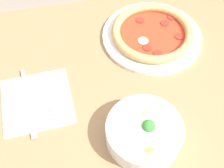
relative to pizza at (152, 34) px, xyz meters
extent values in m
cube|color=#99724C|center=(0.16, 0.18, -0.03)|extent=(1.05, 0.81, 0.03)
cylinder|color=olive|center=(-0.29, -0.15, -0.41)|extent=(0.06, 0.06, 0.72)
cylinder|color=white|center=(0.00, 0.00, -0.01)|extent=(0.30, 0.30, 0.01)
torus|color=tan|center=(0.00, 0.00, 0.01)|extent=(0.25, 0.25, 0.03)
cylinder|color=red|center=(0.00, 0.00, 0.00)|extent=(0.22, 0.22, 0.01)
cylinder|color=maroon|center=(-0.05, -0.03, 0.00)|extent=(0.03, 0.03, 0.00)
cylinder|color=maroon|center=(-0.08, -0.05, 0.00)|extent=(0.03, 0.03, 0.00)
cylinder|color=maroon|center=(0.01, 0.08, 0.00)|extent=(0.03, 0.03, 0.00)
cylinder|color=maroon|center=(-0.08, 0.03, 0.00)|extent=(0.03, 0.03, 0.00)
cylinder|color=maroon|center=(0.03, 0.05, 0.00)|extent=(0.03, 0.03, 0.00)
cylinder|color=maroon|center=(0.02, -0.06, 0.00)|extent=(0.03, 0.03, 0.00)
ellipsoid|color=silver|center=(0.04, 0.02, 0.00)|extent=(0.03, 0.03, 0.01)
cylinder|color=white|center=(0.12, 0.32, 0.01)|extent=(0.18, 0.18, 0.06)
torus|color=white|center=(0.12, 0.32, 0.03)|extent=(0.19, 0.19, 0.01)
ellipsoid|color=#998466|center=(0.08, 0.37, 0.03)|extent=(0.04, 0.04, 0.02)
ellipsoid|color=#998466|center=(0.06, 0.35, 0.03)|extent=(0.04, 0.03, 0.02)
ellipsoid|color=#998466|center=(0.11, 0.29, 0.03)|extent=(0.04, 0.04, 0.02)
ellipsoid|color=tan|center=(0.06, 0.33, 0.03)|extent=(0.04, 0.04, 0.02)
ellipsoid|color=tan|center=(0.05, 0.34, 0.03)|extent=(0.04, 0.04, 0.02)
sphere|color=#388433|center=(0.11, 0.32, 0.04)|extent=(0.03, 0.03, 0.03)
ellipsoid|color=yellow|center=(0.12, 0.38, 0.03)|extent=(0.04, 0.02, 0.02)
cube|color=white|center=(0.36, 0.16, -0.02)|extent=(0.19, 0.19, 0.00)
cube|color=silver|center=(0.34, 0.14, -0.01)|extent=(0.02, 0.12, 0.00)
cube|color=silver|center=(0.34, 0.22, -0.01)|extent=(0.01, 0.05, 0.00)
cube|color=silver|center=(0.33, 0.22, -0.01)|extent=(0.01, 0.05, 0.00)
cube|color=silver|center=(0.33, 0.22, -0.01)|extent=(0.01, 0.05, 0.00)
cube|color=silver|center=(0.33, 0.22, -0.01)|extent=(0.01, 0.05, 0.00)
cube|color=silver|center=(0.39, 0.10, -0.01)|extent=(0.02, 0.09, 0.01)
cube|color=silver|center=(0.38, 0.21, -0.01)|extent=(0.03, 0.13, 0.00)
camera|label=1|loc=(0.26, 0.64, 0.68)|focal=50.00mm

